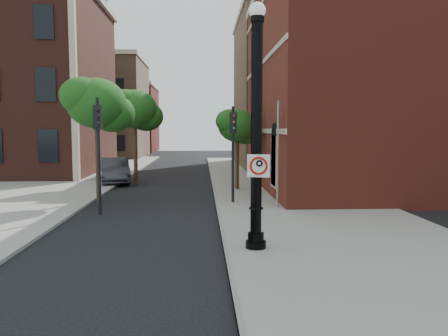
{
  "coord_description": "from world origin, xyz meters",
  "views": [
    {
      "loc": [
        1.37,
        -12.48,
        3.62
      ],
      "look_at": [
        2.11,
        2.0,
        2.31
      ],
      "focal_mm": 35.0,
      "sensor_mm": 36.0,
      "label": 1
    }
  ],
  "objects": [
    {
      "name": "traffic_signal_left",
      "position": [
        -2.95,
        6.01,
        3.31
      ],
      "size": [
        0.32,
        0.41,
        4.91
      ],
      "rotation": [
        0.0,
        0.0,
        -0.06
      ],
      "color": "black",
      "rests_on": "ground"
    },
    {
      "name": "sidewalk_right",
      "position": [
        6.0,
        10.0,
        0.06
      ],
      "size": [
        8.0,
        60.0,
        0.12
      ],
      "primitive_type": "cube",
      "color": "gray",
      "rests_on": "ground"
    },
    {
      "name": "bg_building_red",
      "position": [
        -12.0,
        58.0,
        5.0
      ],
      "size": [
        12.0,
        12.0,
        10.0
      ],
      "primitive_type": "cube",
      "color": "maroon",
      "rests_on": "ground"
    },
    {
      "name": "bg_building_tan_b",
      "position": [
        16.0,
        30.0,
        7.0
      ],
      "size": [
        22.0,
        14.0,
        14.0
      ],
      "primitive_type": "cube",
      "color": "#856548",
      "rests_on": "ground"
    },
    {
      "name": "ground",
      "position": [
        0.0,
        0.0,
        0.0
      ],
      "size": [
        120.0,
        120.0,
        0.0
      ],
      "primitive_type": "plane",
      "color": "black",
      "rests_on": "ground"
    },
    {
      "name": "parked_car",
      "position": [
        -4.45,
        16.87,
        0.84
      ],
      "size": [
        2.88,
        5.36,
        1.68
      ],
      "primitive_type": "imported",
      "rotation": [
        0.0,
        0.0,
        0.23
      ],
      "color": "#303035",
      "rests_on": "ground"
    },
    {
      "name": "street_tree_c",
      "position": [
        3.46,
        12.82,
        3.73
      ],
      "size": [
        2.63,
        2.38,
        4.74
      ],
      "color": "#302013",
      "rests_on": "ground"
    },
    {
      "name": "lamppost",
      "position": [
        2.95,
        0.06,
        3.31
      ],
      "size": [
        0.61,
        0.61,
        7.17
      ],
      "color": "black",
      "rests_on": "ground"
    },
    {
      "name": "bg_building_tan_a",
      "position": [
        -12.0,
        44.0,
        6.0
      ],
      "size": [
        12.0,
        12.0,
        12.0
      ],
      "primitive_type": "cube",
      "color": "#856548",
      "rests_on": "ground"
    },
    {
      "name": "sidewalk_left",
      "position": [
        -9.0,
        18.0,
        0.06
      ],
      "size": [
        10.0,
        50.0,
        0.12
      ],
      "primitive_type": "cube",
      "color": "gray",
      "rests_on": "ground"
    },
    {
      "name": "utility_pole",
      "position": [
        4.75,
        6.76,
        2.43
      ],
      "size": [
        0.1,
        0.1,
        4.86
      ],
      "primitive_type": "cylinder",
      "color": "#999999",
      "rests_on": "ground"
    },
    {
      "name": "traffic_signal_right",
      "position": [
        2.86,
        8.21,
        3.15
      ],
      "size": [
        0.35,
        0.41,
        4.68
      ],
      "rotation": [
        0.0,
        0.0,
        -0.27
      ],
      "color": "black",
      "rests_on": "ground"
    },
    {
      "name": "brick_wall_building",
      "position": [
        16.0,
        14.0,
        6.26
      ],
      "size": [
        22.3,
        16.3,
        12.5
      ],
      "color": "maroon",
      "rests_on": "ground"
    },
    {
      "name": "street_tree_a",
      "position": [
        -3.63,
        8.94,
        4.77
      ],
      "size": [
        3.35,
        3.03,
        6.04
      ],
      "color": "#302013",
      "rests_on": "ground"
    },
    {
      "name": "curb_edge",
      "position": [
        2.05,
        10.0,
        0.07
      ],
      "size": [
        0.1,
        60.0,
        0.14
      ],
      "primitive_type": "cube",
      "color": "gray",
      "rests_on": "ground"
    },
    {
      "name": "street_tree_b",
      "position": [
        -2.81,
        15.53,
        4.8
      ],
      "size": [
        3.37,
        3.05,
        6.07
      ],
      "color": "#302013",
      "rests_on": "ground"
    },
    {
      "name": "no_parking_sign",
      "position": [
        2.99,
        -0.12,
        2.57
      ],
      "size": [
        0.64,
        0.18,
        0.66
      ],
      "rotation": [
        0.0,
        0.0,
        -0.22
      ],
      "color": "white",
      "rests_on": "ground"
    }
  ]
}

